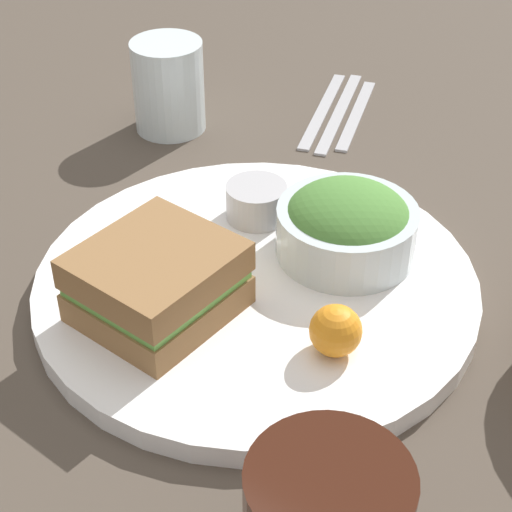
# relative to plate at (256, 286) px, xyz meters

# --- Properties ---
(ground_plane) EXTENTS (4.00, 4.00, 0.00)m
(ground_plane) POSITION_rel_plate_xyz_m (0.00, 0.00, -0.01)
(ground_plane) COLOR #4C4238
(plate) EXTENTS (0.34, 0.34, 0.02)m
(plate) POSITION_rel_plate_xyz_m (0.00, 0.00, 0.00)
(plate) COLOR white
(plate) RESTS_ON ground_plane
(sandwich) EXTENTS (0.11, 0.10, 0.05)m
(sandwich) POSITION_rel_plate_xyz_m (0.07, -0.03, 0.04)
(sandwich) COLOR olive
(sandwich) RESTS_ON plate
(salad_bowl) EXTENTS (0.11, 0.11, 0.06)m
(salad_bowl) POSITION_rel_plate_xyz_m (-0.07, 0.04, 0.03)
(salad_bowl) COLOR silver
(salad_bowl) RESTS_ON plate
(dressing_cup) EXTENTS (0.05, 0.05, 0.03)m
(dressing_cup) POSITION_rel_plate_xyz_m (-0.07, -0.05, 0.02)
(dressing_cup) COLOR #B7B7BC
(dressing_cup) RESTS_ON plate
(orange_wedge) EXTENTS (0.04, 0.04, 0.04)m
(orange_wedge) POSITION_rel_plate_xyz_m (0.03, 0.09, 0.03)
(orange_wedge) COLOR orange
(orange_wedge) RESTS_ON plate
(fork) EXTENTS (0.17, 0.07, 0.01)m
(fork) POSITION_rel_plate_xyz_m (-0.28, -0.12, -0.01)
(fork) COLOR #B2B2B7
(fork) RESTS_ON ground_plane
(knife) EXTENTS (0.18, 0.07, 0.01)m
(knife) POSITION_rel_plate_xyz_m (-0.29, -0.10, -0.01)
(knife) COLOR #B2B2B7
(knife) RESTS_ON ground_plane
(spoon) EXTENTS (0.15, 0.06, 0.01)m
(spoon) POSITION_rel_plate_xyz_m (-0.30, -0.09, -0.01)
(spoon) COLOR #B2B2B7
(spoon) RESTS_ON ground_plane
(water_glass) EXTENTS (0.07, 0.07, 0.09)m
(water_glass) POSITION_rel_plate_xyz_m (-0.16, -0.23, 0.04)
(water_glass) COLOR silver
(water_glass) RESTS_ON ground_plane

